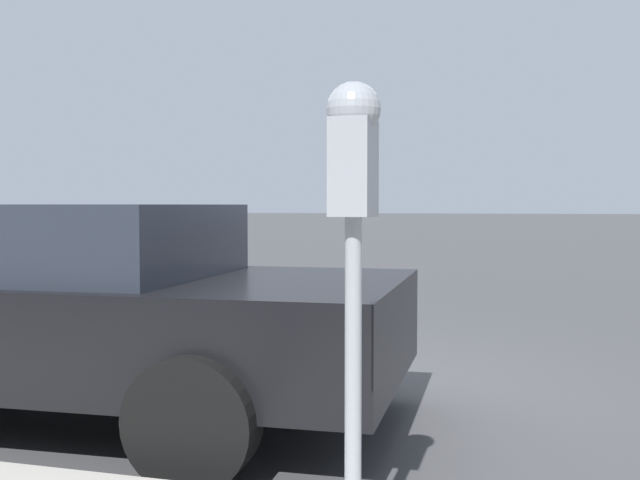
# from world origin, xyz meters

# --- Properties ---
(ground_plane) EXTENTS (220.00, 220.00, 0.00)m
(ground_plane) POSITION_xyz_m (0.00, 0.00, 0.00)
(ground_plane) COLOR #424244
(parking_meter) EXTENTS (0.21, 0.19, 1.62)m
(parking_meter) POSITION_xyz_m (-2.55, -0.88, 1.39)
(parking_meter) COLOR gray
(parking_meter) RESTS_ON sidewalk
(car_black) EXTENTS (2.20, 4.59, 1.34)m
(car_black) POSITION_xyz_m (-1.06, 1.52, 0.73)
(car_black) COLOR black
(car_black) RESTS_ON ground_plane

